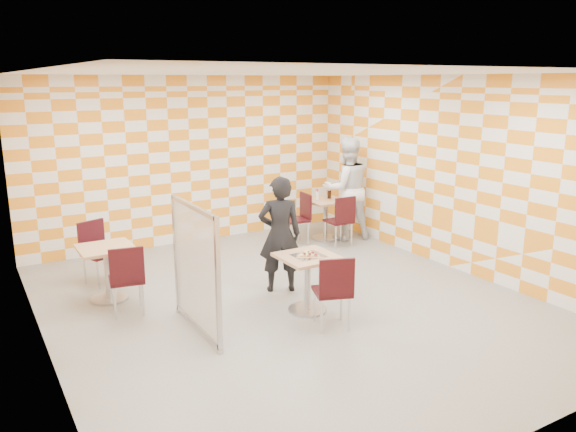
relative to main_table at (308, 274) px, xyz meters
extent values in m
plane|color=gray|center=(-0.07, 0.34, -0.51)|extent=(7.00, 7.00, 0.00)
plane|color=white|center=(-0.07, 0.34, 2.49)|extent=(7.00, 7.00, 0.00)
plane|color=white|center=(-0.07, 3.84, 0.99)|extent=(6.00, 0.00, 6.00)
plane|color=white|center=(-3.07, 0.34, 0.99)|extent=(0.00, 7.00, 7.00)
plane|color=white|center=(2.93, 0.34, 0.99)|extent=(0.00, 7.00, 7.00)
cube|color=tan|center=(0.00, 0.00, 0.22)|extent=(0.70, 0.70, 0.04)
cylinder|color=#A5A5AA|center=(0.00, 0.00, -0.14)|extent=(0.08, 0.08, 0.70)
cylinder|color=#A5A5AA|center=(0.00, 0.00, -0.49)|extent=(0.50, 0.50, 0.03)
cube|color=tan|center=(2.13, 2.71, 0.22)|extent=(0.70, 0.70, 0.04)
cylinder|color=#A5A5AA|center=(2.13, 2.71, -0.14)|extent=(0.08, 0.08, 0.70)
cylinder|color=#A5A5AA|center=(2.13, 2.71, -0.49)|extent=(0.50, 0.50, 0.03)
cube|color=tan|center=(-2.12, 1.70, 0.22)|extent=(0.70, 0.70, 0.04)
cylinder|color=#A5A5AA|center=(-2.12, 1.70, -0.14)|extent=(0.08, 0.08, 0.70)
cylinder|color=#A5A5AA|center=(-2.12, 1.70, -0.49)|extent=(0.50, 0.50, 0.03)
cube|color=black|center=(-0.01, -0.56, -0.06)|extent=(0.54, 0.54, 0.04)
cube|color=black|center=(-0.08, -0.74, 0.19)|extent=(0.41, 0.18, 0.45)
cylinder|color=silver|center=(0.21, -0.46, -0.29)|extent=(0.03, 0.03, 0.43)
cylinder|color=silver|center=(-0.11, -0.34, -0.29)|extent=(0.03, 0.03, 0.43)
cylinder|color=silver|center=(0.09, -0.77, -0.29)|extent=(0.03, 0.03, 0.43)
cylinder|color=silver|center=(-0.23, -0.66, -0.29)|extent=(0.03, 0.03, 0.43)
cube|color=black|center=(2.08, 2.23, -0.06)|extent=(0.43, 0.43, 0.04)
cube|color=black|center=(2.08, 2.03, 0.19)|extent=(0.42, 0.05, 0.45)
cylinder|color=silver|center=(2.26, 2.39, -0.29)|extent=(0.03, 0.03, 0.43)
cylinder|color=silver|center=(1.92, 2.40, -0.29)|extent=(0.03, 0.03, 0.43)
cylinder|color=silver|center=(2.25, 2.05, -0.29)|extent=(0.03, 0.03, 0.43)
cylinder|color=silver|center=(1.91, 2.06, -0.29)|extent=(0.03, 0.03, 0.43)
cube|color=black|center=(1.47, 2.69, -0.06)|extent=(0.46, 0.46, 0.04)
cube|color=black|center=(1.66, 2.67, 0.19)|extent=(0.08, 0.42, 0.45)
cylinder|color=silver|center=(1.31, 2.88, -0.29)|extent=(0.03, 0.03, 0.43)
cylinder|color=silver|center=(1.28, 2.54, -0.29)|extent=(0.03, 0.03, 0.43)
cylinder|color=silver|center=(1.65, 2.84, -0.29)|extent=(0.03, 0.03, 0.43)
cylinder|color=silver|center=(1.62, 2.51, -0.29)|extent=(0.03, 0.03, 0.43)
cube|color=black|center=(-2.01, 1.12, -0.06)|extent=(0.49, 0.49, 0.04)
cube|color=black|center=(-2.05, 0.92, 0.19)|extent=(0.42, 0.11, 0.45)
cylinder|color=silver|center=(-1.82, 1.26, -0.29)|extent=(0.03, 0.03, 0.43)
cylinder|color=silver|center=(-2.15, 1.31, -0.29)|extent=(0.03, 0.03, 0.43)
cylinder|color=silver|center=(-1.88, 0.92, -0.29)|extent=(0.03, 0.03, 0.43)
cylinder|color=silver|center=(-2.21, 0.98, -0.29)|extent=(0.03, 0.03, 0.43)
cube|color=black|center=(-2.06, 2.38, -0.06)|extent=(0.54, 0.54, 0.04)
cube|color=black|center=(-2.13, 2.56, 0.19)|extent=(0.41, 0.19, 0.45)
cylinder|color=silver|center=(-2.15, 2.16, -0.29)|extent=(0.03, 0.03, 0.43)
cylinder|color=silver|center=(-1.84, 2.28, -0.29)|extent=(0.03, 0.03, 0.43)
cylinder|color=silver|center=(-2.27, 2.47, -0.29)|extent=(0.03, 0.03, 0.43)
cylinder|color=silver|center=(-1.96, 2.60, -0.29)|extent=(0.03, 0.03, 0.43)
cube|color=white|center=(-1.45, 0.15, 0.29)|extent=(0.02, 1.30, 1.40)
cube|color=#B2B2B7|center=(-1.45, 0.15, 1.01)|extent=(0.05, 1.30, 0.05)
cube|color=#B2B2B7|center=(-1.45, 0.15, -0.43)|extent=(0.05, 1.30, 0.05)
cube|color=#B2B2B7|center=(-1.45, -0.50, 0.29)|extent=(0.05, 0.05, 1.50)
cylinder|color=#B2B2B7|center=(-1.45, -0.50, -0.48)|extent=(0.08, 0.08, 0.05)
cube|color=#B2B2B7|center=(-1.45, 0.80, 0.29)|extent=(0.05, 0.05, 1.50)
cylinder|color=#B2B2B7|center=(-1.45, 0.80, -0.48)|extent=(0.08, 0.08, 0.05)
imported|color=black|center=(0.06, 0.83, 0.31)|extent=(0.71, 0.60, 1.64)
imported|color=white|center=(2.48, 2.53, 0.44)|extent=(1.08, 0.93, 1.90)
cube|color=silver|center=(0.00, -0.02, 0.24)|extent=(0.38, 0.34, 0.01)
cone|color=tan|center=(0.00, -0.02, 0.26)|extent=(0.40, 0.40, 0.02)
cone|color=#F2D88C|center=(0.00, 0.00, 0.27)|extent=(0.33, 0.33, 0.01)
cylinder|color=maroon|center=(-0.06, -0.12, 0.28)|extent=(0.04, 0.04, 0.01)
cylinder|color=maroon|center=(0.05, -0.11, 0.28)|extent=(0.04, 0.04, 0.01)
cylinder|color=maroon|center=(0.00, -0.04, 0.28)|extent=(0.04, 0.04, 0.01)
cylinder|color=maroon|center=(-0.05, 0.01, 0.28)|extent=(0.04, 0.04, 0.01)
cylinder|color=maroon|center=(0.06, -0.01, 0.28)|extent=(0.04, 0.04, 0.01)
torus|color=black|center=(0.05, -0.05, 0.28)|extent=(0.03, 0.03, 0.01)
torus|color=black|center=(-0.02, -0.08, 0.28)|extent=(0.03, 0.03, 0.01)
torus|color=black|center=(0.02, 0.02, 0.28)|extent=(0.03, 0.03, 0.01)
torus|color=black|center=(-0.07, -0.04, 0.28)|extent=(0.03, 0.03, 0.01)
cylinder|color=white|center=(1.99, 2.78, 0.32)|extent=(0.06, 0.06, 0.16)
cylinder|color=red|center=(1.99, 2.78, 0.42)|extent=(0.04, 0.04, 0.04)
cylinder|color=black|center=(2.26, 2.79, 0.34)|extent=(0.07, 0.07, 0.20)
cylinder|color=red|center=(2.26, 2.79, 0.46)|extent=(0.03, 0.03, 0.03)
camera|label=1|loc=(-3.68, -5.72, 2.40)|focal=35.00mm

